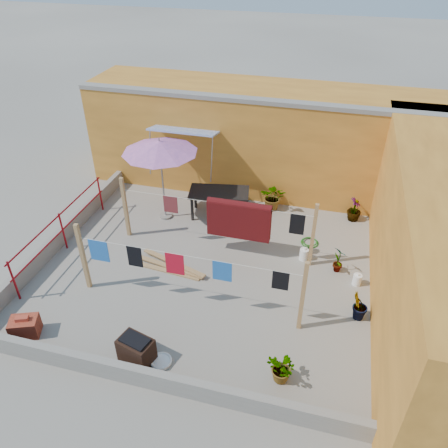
% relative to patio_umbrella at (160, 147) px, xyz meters
% --- Properties ---
extents(ground, '(80.00, 80.00, 0.00)m').
position_rel_patio_umbrella_xyz_m(ground, '(1.85, -1.93, -2.24)').
color(ground, '#9E998E').
rests_on(ground, ground).
extents(wall_back, '(11.00, 3.27, 3.21)m').
position_rel_patio_umbrella_xyz_m(wall_back, '(2.35, 2.77, -0.63)').
color(wall_back, orange).
rests_on(wall_back, ground).
extents(wall_right, '(2.40, 9.00, 3.20)m').
position_rel_patio_umbrella_xyz_m(wall_right, '(7.05, -1.93, -0.64)').
color(wall_right, orange).
rests_on(wall_right, ground).
extents(parapet_front, '(8.30, 0.16, 0.44)m').
position_rel_patio_umbrella_xyz_m(parapet_front, '(1.85, -5.51, -2.02)').
color(parapet_front, gray).
rests_on(parapet_front, ground).
extents(parapet_left, '(0.16, 7.30, 0.44)m').
position_rel_patio_umbrella_xyz_m(parapet_left, '(-2.23, -1.93, -2.02)').
color(parapet_left, gray).
rests_on(parapet_left, ground).
extents(red_railing, '(0.05, 4.20, 1.10)m').
position_rel_patio_umbrella_xyz_m(red_railing, '(-2.00, -2.13, -1.52)').
color(red_railing, maroon).
rests_on(red_railing, ground).
extents(clothesline_rig, '(5.09, 2.35, 1.80)m').
position_rel_patio_umbrella_xyz_m(clothesline_rig, '(2.35, -1.38, -1.23)').
color(clothesline_rig, tan).
rests_on(clothesline_rig, ground).
extents(patio_umbrella, '(2.73, 2.73, 2.49)m').
position_rel_patio_umbrella_xyz_m(patio_umbrella, '(0.00, 0.00, 0.00)').
color(patio_umbrella, gray).
rests_on(patio_umbrella, ground).
extents(outdoor_table, '(1.85, 1.15, 0.81)m').
position_rel_patio_umbrella_xyz_m(outdoor_table, '(1.51, 0.52, -1.51)').
color(outdoor_table, black).
rests_on(outdoor_table, ground).
extents(brick_stack, '(0.68, 0.59, 0.49)m').
position_rel_patio_umbrella_xyz_m(brick_stack, '(-1.19, -5.00, -2.03)').
color(brick_stack, '#9E3524').
rests_on(brick_stack, ground).
extents(lumber_pile, '(2.04, 0.77, 0.12)m').
position_rel_patio_umbrella_xyz_m(lumber_pile, '(0.95, -2.21, -2.18)').
color(lumber_pile, tan).
rests_on(lumber_pile, ground).
extents(brazier, '(0.76, 0.60, 0.60)m').
position_rel_patio_umbrella_xyz_m(brazier, '(1.36, -5.01, -1.95)').
color(brazier, black).
rests_on(brazier, ground).
extents(white_basin, '(0.43, 0.43, 0.07)m').
position_rel_patio_umbrella_xyz_m(white_basin, '(1.84, -4.96, -2.20)').
color(white_basin, white).
rests_on(white_basin, ground).
extents(water_jug_a, '(0.21, 0.21, 0.33)m').
position_rel_patio_umbrella_xyz_m(water_jug_a, '(5.53, -1.60, -2.10)').
color(water_jug_a, white).
rests_on(water_jug_a, ground).
extents(water_jug_b, '(0.23, 0.23, 0.36)m').
position_rel_patio_umbrella_xyz_m(water_jug_b, '(4.18, -0.95, -2.08)').
color(water_jug_b, white).
rests_on(water_jug_b, ground).
extents(green_hose, '(0.48, 0.48, 0.07)m').
position_rel_patio_umbrella_xyz_m(green_hose, '(4.27, -0.22, -2.21)').
color(green_hose, '#1A6917').
rests_on(green_hose, ground).
extents(plant_back_a, '(0.75, 0.66, 0.83)m').
position_rel_patio_umbrella_xyz_m(plant_back_a, '(2.99, 1.27, -1.82)').
color(plant_back_a, '#23601B').
rests_on(plant_back_a, ground).
extents(plant_back_b, '(0.41, 0.41, 0.71)m').
position_rel_patio_umbrella_xyz_m(plant_back_b, '(5.37, 1.27, -1.88)').
color(plant_back_b, '#23601B').
rests_on(plant_back_b, ground).
extents(plant_right_a, '(0.47, 0.47, 0.75)m').
position_rel_patio_umbrella_xyz_m(plant_right_a, '(5.05, -1.21, -1.86)').
color(plant_right_a, '#23601B').
rests_on(plant_right_a, ground).
extents(plant_right_b, '(0.51, 0.52, 0.73)m').
position_rel_patio_umbrella_xyz_m(plant_right_b, '(5.55, -2.74, -1.87)').
color(plant_right_b, '#23601B').
rests_on(plant_right_b, ground).
extents(plant_right_c, '(0.75, 0.73, 0.63)m').
position_rel_patio_umbrella_xyz_m(plant_right_c, '(4.20, -4.73, -1.92)').
color(plant_right_c, '#23601B').
rests_on(plant_right_c, ground).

